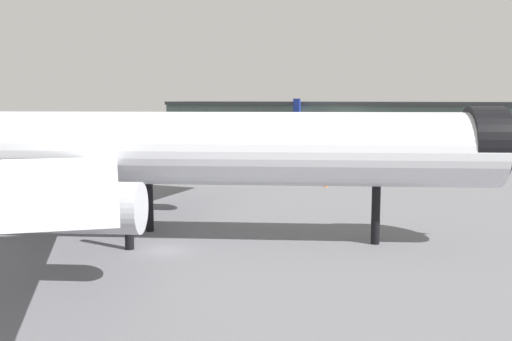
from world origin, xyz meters
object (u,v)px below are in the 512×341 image
airliner_far_taxiway (320,120)px  traffic_cone_wingtip (326,184)px  traffic_cone_near_nose (178,180)px  airliner_near_gate (166,150)px

airliner_far_taxiway → traffic_cone_wingtip: size_ratio=46.95×
traffic_cone_wingtip → traffic_cone_near_nose: bearing=-172.1°
traffic_cone_near_nose → traffic_cone_wingtip: (22.52, 3.11, 0.07)m
airliner_near_gate → traffic_cone_wingtip: airliner_near_gate is taller
airliner_near_gate → airliner_far_taxiway: size_ratio=1.80×
airliner_near_gate → airliner_far_taxiway: airliner_near_gate is taller
traffic_cone_wingtip → airliner_far_taxiway: bearing=105.0°
traffic_cone_wingtip → airliner_near_gate: bearing=-99.1°
airliner_far_taxiway → airliner_near_gate: bearing=-37.6°
traffic_cone_near_nose → traffic_cone_wingtip: bearing=7.9°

